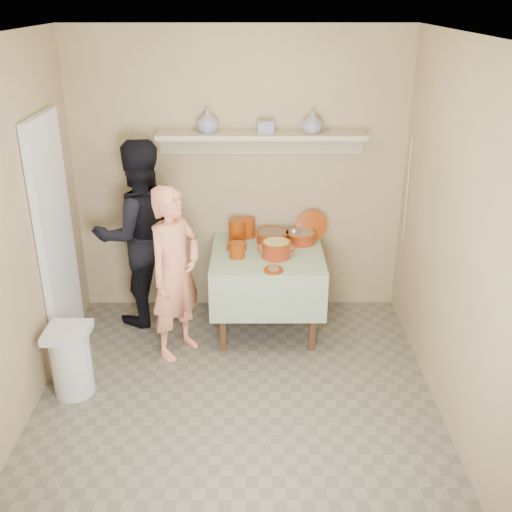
{
  "coord_description": "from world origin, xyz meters",
  "views": [
    {
      "loc": [
        0.14,
        -3.5,
        2.84
      ],
      "look_at": [
        0.15,
        0.75,
        0.95
      ],
      "focal_mm": 42.0,
      "sensor_mm": 36.0,
      "label": 1
    }
  ],
  "objects_px": {
    "person_cook": "(175,274)",
    "cazuela_rice": "(276,248)",
    "person_helper": "(140,234)",
    "trash_bin": "(71,361)",
    "serving_table": "(267,264)"
  },
  "relations": [
    {
      "from": "person_cook",
      "to": "serving_table",
      "type": "bearing_deg",
      "value": -26.46
    },
    {
      "from": "serving_table",
      "to": "cazuela_rice",
      "type": "xyz_separation_m",
      "value": [
        0.07,
        -0.13,
        0.2
      ]
    },
    {
      "from": "serving_table",
      "to": "cazuela_rice",
      "type": "relative_size",
      "value": 2.95
    },
    {
      "from": "person_helper",
      "to": "cazuela_rice",
      "type": "distance_m",
      "value": 1.24
    },
    {
      "from": "person_cook",
      "to": "trash_bin",
      "type": "relative_size",
      "value": 2.63
    },
    {
      "from": "person_cook",
      "to": "cazuela_rice",
      "type": "relative_size",
      "value": 4.46
    },
    {
      "from": "person_cook",
      "to": "serving_table",
      "type": "xyz_separation_m",
      "value": [
        0.76,
        0.4,
        -0.09
      ]
    },
    {
      "from": "person_cook",
      "to": "serving_table",
      "type": "relative_size",
      "value": 1.52
    },
    {
      "from": "person_helper",
      "to": "trash_bin",
      "type": "height_order",
      "value": "person_helper"
    },
    {
      "from": "person_helper",
      "to": "trash_bin",
      "type": "bearing_deg",
      "value": 47.32
    },
    {
      "from": "person_cook",
      "to": "cazuela_rice",
      "type": "bearing_deg",
      "value": -36.0
    },
    {
      "from": "cazuela_rice",
      "to": "trash_bin",
      "type": "relative_size",
      "value": 0.59
    },
    {
      "from": "person_cook",
      "to": "cazuela_rice",
      "type": "xyz_separation_m",
      "value": [
        0.83,
        0.27,
        0.11
      ]
    },
    {
      "from": "person_cook",
      "to": "serving_table",
      "type": "height_order",
      "value": "person_cook"
    },
    {
      "from": "person_helper",
      "to": "trash_bin",
      "type": "xyz_separation_m",
      "value": [
        -0.37,
        -1.14,
        -0.57
      ]
    }
  ]
}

